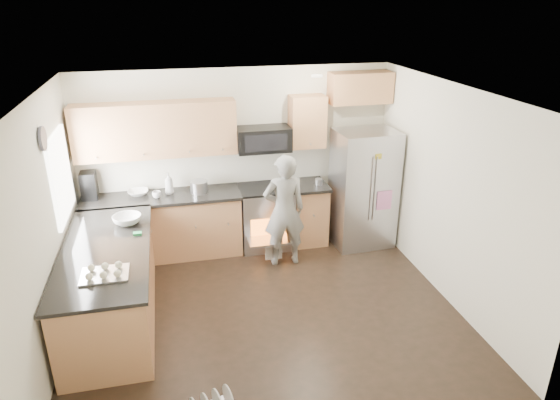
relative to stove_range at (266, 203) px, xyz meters
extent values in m
plane|color=black|center=(-0.35, -1.69, -0.68)|extent=(4.50, 4.50, 0.00)
cube|color=silver|center=(-0.35, 0.31, 0.62)|extent=(4.50, 0.04, 2.60)
cube|color=silver|center=(-0.35, -3.69, 0.62)|extent=(4.50, 0.04, 2.60)
cube|color=silver|center=(-2.60, -1.69, 0.62)|extent=(0.04, 4.00, 2.60)
cube|color=silver|center=(1.90, -1.69, 0.62)|extent=(0.04, 4.00, 2.60)
cube|color=white|center=(-0.35, -1.69, 1.92)|extent=(4.50, 4.00, 0.04)
cube|color=white|center=(-2.58, -0.69, 0.87)|extent=(0.04, 1.00, 1.00)
cylinder|color=#F7E8C6|center=(0.55, -0.59, 1.91)|extent=(0.14, 0.14, 0.02)
cylinder|color=#474754|center=(-2.57, -1.24, 1.47)|extent=(0.03, 0.26, 0.26)
cube|color=#AA6D44|center=(-1.48, 0.01, -0.24)|extent=(2.15, 0.60, 0.87)
cube|color=black|center=(-1.48, 0.00, 0.23)|extent=(2.19, 0.64, 0.04)
cube|color=#AA6D44|center=(0.65, 0.01, -0.24)|extent=(0.50, 0.60, 0.87)
cube|color=black|center=(0.65, 0.00, 0.23)|extent=(0.54, 0.64, 0.04)
cube|color=#AA6D44|center=(-1.47, 0.14, 1.15)|extent=(2.16, 0.33, 0.74)
cube|color=#AA6D44|center=(0.65, 0.14, 1.15)|extent=(0.50, 0.33, 0.74)
cube|color=#AA6D44|center=(1.43, 0.14, 1.60)|extent=(0.90, 0.33, 0.44)
imported|color=white|center=(-1.79, 0.12, 0.28)|extent=(0.28, 0.28, 0.07)
imported|color=silver|center=(-1.36, 0.07, 0.40)|extent=(0.12, 0.12, 0.31)
imported|color=silver|center=(-1.54, -0.06, 0.30)|extent=(0.12, 0.12, 0.09)
cylinder|color=#B7B7BC|center=(-0.95, 0.02, 0.33)|extent=(0.24, 0.24, 0.17)
cube|color=black|center=(-2.42, 0.13, 0.44)|extent=(0.20, 0.24, 0.38)
cylinder|color=#B7B7BC|center=(0.79, -0.06, 0.29)|extent=(0.11, 0.11, 0.09)
cube|color=#AA6D44|center=(-2.10, -1.44, -0.24)|extent=(0.90, 2.30, 0.87)
cube|color=black|center=(-2.10, -1.44, 0.23)|extent=(0.96, 2.36, 0.04)
imported|color=silver|center=(-1.89, -0.83, 0.30)|extent=(0.34, 0.34, 0.11)
cube|color=green|center=(-1.76, -1.17, 0.26)|extent=(0.10, 0.07, 0.03)
cube|color=#B7B7BC|center=(-2.05, -2.04, 0.30)|extent=(0.46, 0.35, 0.10)
cube|color=#B7B7BC|center=(0.00, -0.01, -0.23)|extent=(0.76, 0.62, 0.90)
cube|color=black|center=(0.00, -0.01, 0.24)|extent=(0.76, 0.60, 0.03)
cube|color=orange|center=(0.00, -0.33, -0.28)|extent=(0.56, 0.02, 0.34)
cube|color=#B7B7BC|center=(0.00, -0.49, -0.36)|extent=(0.70, 0.34, 0.03)
cube|color=silver|center=(0.00, -0.54, -0.50)|extent=(0.24, 0.03, 0.28)
cube|color=black|center=(0.00, 0.11, 0.94)|extent=(0.76, 0.40, 0.34)
cube|color=#B7B7BC|center=(1.42, -0.24, 0.20)|extent=(0.88, 0.70, 1.74)
cylinder|color=#B7B7BC|center=(1.39, -0.58, 0.32)|extent=(0.02, 0.02, 0.95)
cylinder|color=#B7B7BC|center=(1.45, -0.58, 0.32)|extent=(0.02, 0.02, 0.95)
cube|color=#FF93DB|center=(1.61, -0.58, 0.13)|extent=(0.23, 0.02, 0.28)
cube|color=#8BB0DF|center=(1.25, -0.58, 0.60)|extent=(0.17, 0.01, 0.21)
imported|color=gray|center=(0.14, -0.59, 0.12)|extent=(0.58, 0.38, 1.59)
cylinder|color=silver|center=(-0.98, -3.14, -0.53)|extent=(0.08, 0.24, 0.25)
camera|label=1|loc=(-1.31, -6.63, 2.85)|focal=32.00mm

